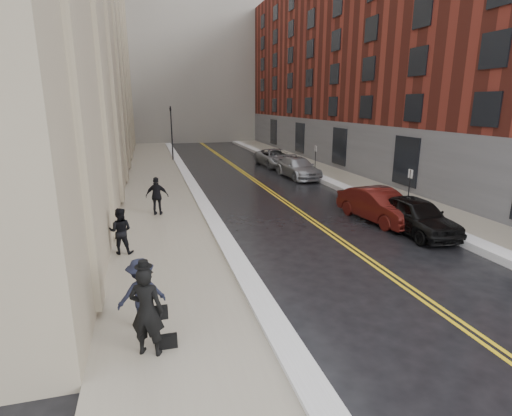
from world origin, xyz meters
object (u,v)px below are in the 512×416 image
car_maroon (379,205)px  pedestrian_b (142,293)px  pedestrian_main (147,311)px  car_silver_near (298,168)px  pedestrian_a (121,231)px  car_black (416,215)px  pedestrian_c (157,196)px  car_silver_far (276,158)px

car_maroon → pedestrian_b: 12.90m
car_maroon → pedestrian_main: bearing=-150.7°
car_maroon → car_silver_near: 11.84m
car_silver_near → pedestrian_a: size_ratio=3.02×
car_black → pedestrian_a: bearing=179.1°
car_maroon → car_silver_near: (0.44, 11.83, -0.03)m
pedestrian_a → pedestrian_b: (0.77, -5.35, 0.03)m
pedestrian_b → car_black: bearing=-167.0°
pedestrian_main → pedestrian_c: 11.56m
car_maroon → car_silver_far: car_maroon is taller
car_silver_far → pedestrian_a: pedestrian_a is taller
car_black → car_maroon: 2.08m
car_maroon → car_silver_far: 17.51m
car_silver_near → pedestrian_b: bearing=-124.1°
pedestrian_main → pedestrian_a: pedestrian_main is taller
car_maroon → pedestrian_main: (-10.71, -8.15, 0.40)m
car_black → car_maroon: bearing=106.5°
car_black → car_silver_near: car_black is taller
car_maroon → pedestrian_a: 11.72m
car_silver_far → pedestrian_b: size_ratio=3.11×
car_black → pedestrian_c: pedestrian_c is taller
car_black → car_silver_far: car_black is taller
pedestrian_main → pedestrian_b: 1.18m
pedestrian_a → car_silver_far: bearing=-109.9°
car_silver_near → pedestrian_b: 21.94m
pedestrian_a → pedestrian_b: bearing=110.6°
pedestrian_c → pedestrian_main: bearing=98.5°
car_silver_near → pedestrian_main: (-11.15, -19.98, 0.43)m
car_silver_near → pedestrian_c: size_ratio=2.75×
pedestrian_main → pedestrian_b: pedestrian_main is taller
pedestrian_b → pedestrian_c: bearing=-104.3°
car_black → pedestrian_c: 12.01m
car_black → pedestrian_b: 12.44m
pedestrian_main → pedestrian_b: size_ratio=1.15×
car_maroon → pedestrian_c: pedestrian_c is taller
car_maroon → pedestrian_b: (-10.84, -6.99, 0.26)m
car_silver_near → pedestrian_main: pedestrian_main is taller
pedestrian_main → pedestrian_a: size_ratio=1.20×
car_black → car_maroon: (-0.56, 2.00, 0.00)m
pedestrian_main → pedestrian_a: 6.58m
pedestrian_b → pedestrian_main: bearing=85.5°
pedestrian_b → pedestrian_a: bearing=-92.4°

